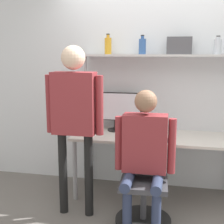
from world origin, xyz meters
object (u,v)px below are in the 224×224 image
Objects in this scene: bottle_clear at (218,46)px; storage_box at (179,46)px; monitor at (117,109)px; laptop at (147,132)px; office_chair at (144,196)px; bottle_amber at (108,46)px; person_standing at (74,108)px; cell_phone at (168,140)px; bottle_blue at (142,46)px; person_seated at (144,148)px.

bottle_clear reaches higher than storage_box.
monitor is at bearing -178.60° from bottle_clear.
office_chair is (0.02, -0.50, -0.53)m from laptop.
office_chair is at bearing -56.05° from bottle_amber.
bottle_clear reaches higher than person_standing.
laptop is 1.43× the size of bottle_clear.
person_standing is at bearing -102.80° from bottle_amber.
person_standing reaches higher than monitor.
bottle_clear is (0.50, 0.38, 1.01)m from cell_phone.
cell_phone is 1.09m from person_standing.
monitor is 4.09× the size of cell_phone.
cell_phone is (0.23, -0.07, -0.06)m from laptop.
bottle_clear is at bearing 37.16° from cell_phone.
bottle_clear is (0.85, -0.00, -0.01)m from bottle_blue.
bottle_blue is 0.85m from bottle_clear.
monitor is 0.54m from laptop.
bottle_blue is at bearing 109.48° from laptop.
monitor is 2.10× the size of laptop.
cell_phone is 1.20m from bottle_clear.
office_chair is 1.84m from bottle_clear.
monitor is 3.00× the size of bottle_clear.
person_seated reaches higher than laptop.
bottle_amber reaches higher than person_standing.
monitor is at bearing -174.71° from bottle_blue.
person_standing reaches higher than office_chair.
laptop is 0.32× the size of office_chair.
bottle_blue is at bearing 5.29° from monitor.
monitor is 2.54× the size of bottle_amber.
bottle_clear is (1.44, 0.78, 0.62)m from person_standing.
bottle_amber is (-0.11, 0.03, 0.77)m from monitor.
person_seated is at bearing -62.23° from monitor.
cell_phone is at bearing 23.14° from person_standing.
laptop is at bearing -70.52° from bottle_blue.
bottle_blue is 0.92× the size of bottle_amber.
monitor is at bearing 119.04° from office_chair.
office_chair is 3.25× the size of storage_box.
office_chair is (-0.21, -0.43, -0.47)m from cell_phone.
person_standing reaches higher than cell_phone.
laptop reaches higher than office_chair.
cell_phone is at bearing -102.01° from storage_box.
storage_box reaches higher than person_standing.
storage_box is (0.31, 0.31, 0.97)m from laptop.
person_seated is 1.33m from storage_box.
laptop is (0.41, -0.28, -0.20)m from monitor.
bottle_amber reaches higher than person_seated.
person_standing is 1.75m from bottle_clear.
storage_box is (0.29, 0.81, 1.50)m from office_chair.
storage_box is at bearing -0.00° from bottle_blue.
person_standing is (-0.93, -0.40, 0.39)m from cell_phone.
bottle_blue reaches higher than person_standing.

